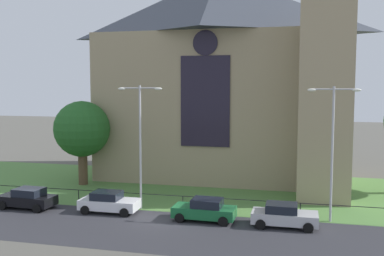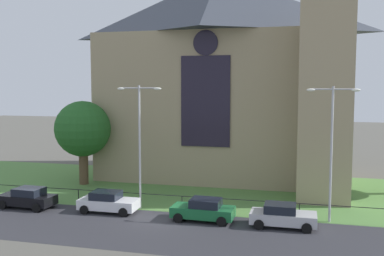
# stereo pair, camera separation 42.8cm
# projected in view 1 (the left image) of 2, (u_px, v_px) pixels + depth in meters

# --- Properties ---
(ground) EXTENTS (160.00, 160.00, 0.00)m
(ground) POSITION_uv_depth(u_px,v_px,m) (193.00, 187.00, 39.97)
(ground) COLOR #56544C
(road_asphalt) EXTENTS (120.00, 8.00, 0.01)m
(road_asphalt) POSITION_uv_depth(u_px,v_px,m) (149.00, 229.00, 28.36)
(road_asphalt) COLOR #2D2D33
(road_asphalt) RESTS_ON ground
(grass_verge) EXTENTS (120.00, 20.00, 0.01)m
(grass_verge) POSITION_uv_depth(u_px,v_px,m) (187.00, 193.00, 38.04)
(grass_verge) COLOR #517F3D
(grass_verge) RESTS_ON ground
(church_building) EXTENTS (23.20, 16.20, 26.00)m
(church_building) POSITION_uv_depth(u_px,v_px,m) (224.00, 74.00, 44.13)
(church_building) COLOR tan
(church_building) RESTS_ON ground
(iron_railing) EXTENTS (33.24, 0.07, 1.13)m
(iron_railing) POSITION_uv_depth(u_px,v_px,m) (183.00, 198.00, 32.37)
(iron_railing) COLOR black
(iron_railing) RESTS_ON ground
(tree_left_near) EXTENTS (5.11, 5.11, 7.70)m
(tree_left_near) POSITION_uv_depth(u_px,v_px,m) (82.00, 129.00, 40.84)
(tree_left_near) COLOR brown
(tree_left_near) RESTS_ON ground
(streetlamp_near) EXTENTS (3.37, 0.26, 9.11)m
(streetlamp_near) POSITION_uv_depth(u_px,v_px,m) (140.00, 132.00, 32.57)
(streetlamp_near) COLOR #B2B2B7
(streetlamp_near) RESTS_ON ground
(streetlamp_far) EXTENTS (3.37, 0.26, 9.05)m
(streetlamp_far) POSITION_uv_depth(u_px,v_px,m) (333.00, 137.00, 29.45)
(streetlamp_far) COLOR #B2B2B7
(streetlamp_far) RESTS_ON ground
(parked_car_black) EXTENTS (4.28, 2.19, 1.51)m
(parked_car_black) POSITION_uv_depth(u_px,v_px,m) (28.00, 198.00, 33.17)
(parked_car_black) COLOR black
(parked_car_black) RESTS_ON ground
(parked_car_white) EXTENTS (4.23, 2.08, 1.51)m
(parked_car_white) POSITION_uv_depth(u_px,v_px,m) (109.00, 202.00, 32.08)
(parked_car_white) COLOR silver
(parked_car_white) RESTS_ON ground
(parked_car_green) EXTENTS (4.25, 2.13, 1.51)m
(parked_car_green) POSITION_uv_depth(u_px,v_px,m) (205.00, 210.00, 30.10)
(parked_car_green) COLOR #196033
(parked_car_green) RESTS_ON ground
(parked_car_silver) EXTENTS (4.21, 2.04, 1.51)m
(parked_car_silver) POSITION_uv_depth(u_px,v_px,m) (284.00, 215.00, 28.80)
(parked_car_silver) COLOR #B7B7BC
(parked_car_silver) RESTS_ON ground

